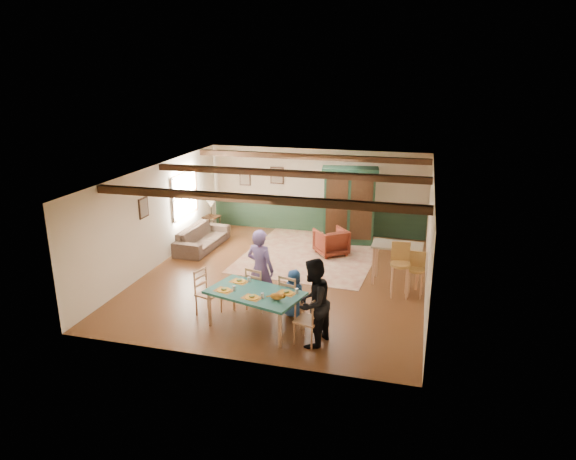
% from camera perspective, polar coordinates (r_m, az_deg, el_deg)
% --- Properties ---
extents(floor, '(8.00, 8.00, 0.00)m').
position_cam_1_polar(floor, '(13.14, -0.51, -5.25)').
color(floor, '#542D17').
rests_on(floor, ground).
extents(wall_back, '(7.00, 0.02, 2.70)m').
position_cam_1_polar(wall_back, '(16.45, 3.18, 4.32)').
color(wall_back, beige).
rests_on(wall_back, floor).
extents(wall_left, '(0.02, 8.00, 2.70)m').
position_cam_1_polar(wall_left, '(13.99, -14.49, 1.45)').
color(wall_left, beige).
rests_on(wall_left, floor).
extents(wall_right, '(0.02, 8.00, 2.70)m').
position_cam_1_polar(wall_right, '(12.27, 15.43, -0.85)').
color(wall_right, beige).
rests_on(wall_right, floor).
extents(ceiling, '(7.00, 8.00, 0.02)m').
position_cam_1_polar(ceiling, '(12.36, -0.55, 6.39)').
color(ceiling, beige).
rests_on(ceiling, wall_back).
extents(wainscot_back, '(6.95, 0.03, 0.90)m').
position_cam_1_polar(wainscot_back, '(16.65, 3.12, 1.29)').
color(wainscot_back, '#1B3121').
rests_on(wainscot_back, floor).
extents(ceiling_beam_front, '(6.95, 0.16, 0.16)m').
position_cam_1_polar(ceiling_beam_front, '(10.23, -3.98, 3.50)').
color(ceiling_beam_front, black).
rests_on(ceiling_beam_front, ceiling).
extents(ceiling_beam_mid, '(6.95, 0.16, 0.16)m').
position_cam_1_polar(ceiling_beam_mid, '(12.76, -0.07, 6.32)').
color(ceiling_beam_mid, black).
rests_on(ceiling_beam_mid, ceiling).
extents(ceiling_beam_back, '(6.95, 0.16, 0.16)m').
position_cam_1_polar(ceiling_beam_back, '(15.24, 2.48, 8.12)').
color(ceiling_beam_back, black).
rests_on(ceiling_beam_back, ceiling).
extents(window_left, '(0.06, 1.60, 1.30)m').
position_cam_1_polar(window_left, '(15.38, -11.40, 3.85)').
color(window_left, white).
rests_on(window_left, wall_left).
extents(picture_left_wall, '(0.04, 0.42, 0.52)m').
position_cam_1_polar(picture_left_wall, '(13.38, -15.74, 2.40)').
color(picture_left_wall, gray).
rests_on(picture_left_wall, wall_left).
extents(picture_back_a, '(0.45, 0.04, 0.55)m').
position_cam_1_polar(picture_back_a, '(16.63, -1.22, 6.08)').
color(picture_back_a, gray).
rests_on(picture_back_a, wall_back).
extents(picture_back_b, '(0.38, 0.04, 0.48)m').
position_cam_1_polar(picture_back_b, '(16.99, -4.81, 5.75)').
color(picture_back_b, gray).
rests_on(picture_back_b, wall_back).
extents(dining_table, '(2.11, 1.52, 0.79)m').
position_cam_1_polar(dining_table, '(10.57, -3.65, -8.84)').
color(dining_table, '#1B584E').
rests_on(dining_table, floor).
extents(dining_chair_far_left, '(0.55, 0.56, 1.00)m').
position_cam_1_polar(dining_chair_far_left, '(11.30, -3.28, -6.43)').
color(dining_chair_far_left, tan).
rests_on(dining_chair_far_left, floor).
extents(dining_chair_far_right, '(0.55, 0.56, 1.00)m').
position_cam_1_polar(dining_chair_far_right, '(10.90, 0.43, -7.34)').
color(dining_chair_far_right, tan).
rests_on(dining_chair_far_right, floor).
extents(dining_chair_end_left, '(0.56, 0.55, 1.00)m').
position_cam_1_polar(dining_chair_end_left, '(11.19, -8.84, -6.89)').
color(dining_chair_end_left, tan).
rests_on(dining_chair_end_left, floor).
extents(dining_chair_end_right, '(0.56, 0.55, 1.00)m').
position_cam_1_polar(dining_chair_end_right, '(9.96, 2.20, -9.87)').
color(dining_chair_end_right, tan).
rests_on(dining_chair_end_right, floor).
extents(person_man, '(0.75, 0.60, 1.81)m').
position_cam_1_polar(person_man, '(11.21, -3.08, -4.37)').
color(person_man, slate).
rests_on(person_man, floor).
extents(person_woman, '(0.86, 0.99, 1.73)m').
position_cam_1_polar(person_woman, '(9.75, 2.78, -8.09)').
color(person_woman, black).
rests_on(person_woman, floor).
extents(person_child, '(0.59, 0.46, 1.06)m').
position_cam_1_polar(person_child, '(10.95, 0.65, -7.05)').
color(person_child, '#234B8C').
rests_on(person_child, floor).
extents(cat, '(0.40, 0.24, 0.19)m').
position_cam_1_polar(cat, '(9.99, -1.27, -7.32)').
color(cat, orange).
rests_on(cat, dining_table).
extents(place_setting_near_left, '(0.49, 0.42, 0.11)m').
position_cam_1_polar(place_setting_near_left, '(10.50, -7.14, -6.43)').
color(place_setting_near_left, '#F5A420').
rests_on(place_setting_near_left, dining_table).
extents(place_setting_near_center, '(0.49, 0.42, 0.11)m').
position_cam_1_polar(place_setting_near_center, '(10.12, -4.04, -7.26)').
color(place_setting_near_center, '#F5A420').
rests_on(place_setting_near_center, dining_table).
extents(place_setting_far_left, '(0.49, 0.42, 0.11)m').
position_cam_1_polar(place_setting_far_left, '(10.88, -5.46, -5.49)').
color(place_setting_far_left, '#F5A420').
rests_on(place_setting_far_left, dining_table).
extents(place_setting_far_right, '(0.49, 0.42, 0.11)m').
position_cam_1_polar(place_setting_far_right, '(10.29, -0.19, -6.78)').
color(place_setting_far_right, '#F5A420').
rests_on(place_setting_far_right, dining_table).
extents(area_rug, '(3.89, 4.52, 0.01)m').
position_cam_1_polar(area_rug, '(14.75, 2.57, -2.66)').
color(area_rug, beige).
rests_on(area_rug, floor).
extents(armoire, '(1.72, 0.88, 2.32)m').
position_cam_1_polar(armoire, '(15.49, 6.80, 2.68)').
color(armoire, '#143222').
rests_on(armoire, floor).
extents(armchair, '(1.15, 1.15, 0.76)m').
position_cam_1_polar(armchair, '(14.65, 4.81, -1.31)').
color(armchair, '#42130D').
rests_on(armchair, floor).
extents(sofa, '(0.93, 2.23, 0.64)m').
position_cam_1_polar(sofa, '(15.36, -9.52, -0.83)').
color(sofa, '#45352B').
rests_on(sofa, floor).
extents(end_table, '(0.52, 0.52, 0.57)m').
position_cam_1_polar(end_table, '(16.71, -8.46, 0.59)').
color(end_table, black).
rests_on(end_table, floor).
extents(table_lamp, '(0.30, 0.30, 0.52)m').
position_cam_1_polar(table_lamp, '(16.56, -8.54, 2.40)').
color(table_lamp, beige).
rests_on(table_lamp, end_table).
extents(counter_table, '(1.24, 0.76, 1.01)m').
position_cam_1_polar(counter_table, '(12.90, 11.95, -3.68)').
color(counter_table, '#B1A689').
rests_on(counter_table, floor).
extents(bar_stool_left, '(0.50, 0.54, 1.28)m').
position_cam_1_polar(bar_stool_left, '(12.11, 12.33, -4.44)').
color(bar_stool_left, '#B58746').
rests_on(bar_stool_left, floor).
extents(bar_stool_right, '(0.41, 0.44, 1.06)m').
position_cam_1_polar(bar_stool_right, '(12.24, 14.03, -4.89)').
color(bar_stool_right, '#B58746').
rests_on(bar_stool_right, floor).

